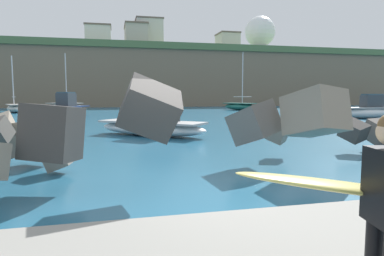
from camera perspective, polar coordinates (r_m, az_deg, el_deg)
name	(u,v)px	position (r m, az deg, el deg)	size (l,w,h in m)	color
ground_plane	(182,195)	(7.39, -1.66, -11.31)	(400.00, 400.00, 0.00)	#235B7A
breakwater_jetty	(197,129)	(8.86, 0.83, -0.13)	(30.94, 6.20, 2.72)	slate
surfer_with_board	(374,203)	(3.17, 28.55, -11.13)	(2.12, 1.34, 1.78)	black
boat_near_centre	(64,106)	(50.32, -20.84, 3.50)	(5.62, 4.27, 7.86)	beige
boat_near_right	(68,109)	(35.71, -20.24, 3.06)	(4.07, 6.36, 2.44)	navy
boat_mid_left	(15,108)	(46.30, -27.90, 3.04)	(3.22, 4.96, 6.89)	beige
boat_mid_centre	(240,106)	(48.20, 8.15, 3.70)	(4.38, 5.71, 8.07)	#1E6656
boat_mid_right	(153,124)	(17.78, -6.62, 0.63)	(6.04, 5.50, 2.00)	white
boat_far_left	(368,110)	(34.96, 27.70, 2.65)	(6.34, 1.86, 2.24)	white
mooring_buoy_inner	(297,115)	(33.23, 17.45, 2.05)	(0.44, 0.44, 0.44)	silver
headland_bluff	(182,80)	(80.74, -1.73, 8.23)	(99.37, 38.31, 11.54)	#756651
radar_dome	(260,34)	(89.46, 11.46, 15.37)	(7.60, 7.60, 10.28)	silver
station_building_west	(98,37)	(72.31, -15.61, 14.67)	(5.14, 5.75, 4.38)	silver
station_building_central	(227,44)	(79.66, 6.04, 14.08)	(4.55, 5.67, 4.64)	beige
station_building_east	(149,35)	(73.95, -7.29, 15.43)	(5.69, 5.25, 6.45)	beige
station_building_annex	(136,38)	(73.98, -9.52, 14.89)	(4.66, 7.98, 5.16)	#B2ADA3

